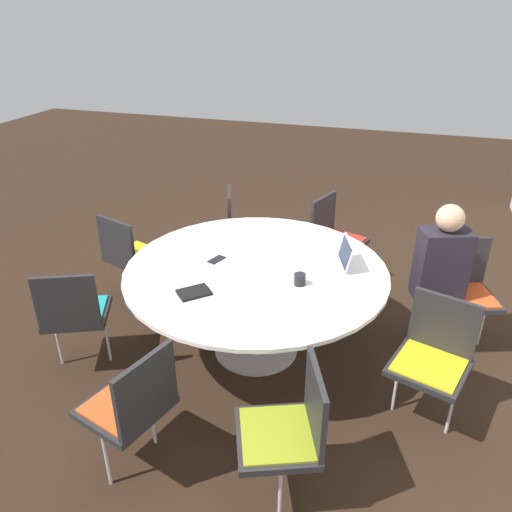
{
  "coord_description": "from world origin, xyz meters",
  "views": [
    {
      "loc": [
        3.05,
        0.96,
        2.48
      ],
      "look_at": [
        0.0,
        0.0,
        0.84
      ],
      "focal_mm": 35.0,
      "sensor_mm": 36.0,
      "label": 1
    }
  ],
  "objects_px": {
    "chair_6": "(290,426)",
    "chair_2": "(243,224)",
    "chair_4": "(74,310)",
    "coffee_cup": "(300,279)",
    "cell_phone": "(217,260)",
    "chair_0": "(464,285)",
    "chair_7": "(434,353)",
    "chair_1": "(334,234)",
    "chair_5": "(132,402)",
    "chair_3": "(130,252)",
    "person_0": "(441,269)",
    "spiral_notebook": "(194,292)",
    "laptop": "(336,260)"
  },
  "relations": [
    {
      "from": "chair_4",
      "to": "laptop",
      "type": "distance_m",
      "value": 1.92
    },
    {
      "from": "chair_7",
      "to": "chair_2",
      "type": "bearing_deg",
      "value": -23.1
    },
    {
      "from": "chair_2",
      "to": "chair_5",
      "type": "relative_size",
      "value": 1.0
    },
    {
      "from": "chair_6",
      "to": "chair_7",
      "type": "xyz_separation_m",
      "value": [
        -0.86,
        0.72,
        0.0
      ]
    },
    {
      "from": "person_0",
      "to": "chair_6",
      "type": "bearing_deg",
      "value": 46.0
    },
    {
      "from": "coffee_cup",
      "to": "cell_phone",
      "type": "xyz_separation_m",
      "value": [
        -0.17,
        -0.68,
        -0.04
      ]
    },
    {
      "from": "chair_6",
      "to": "person_0",
      "type": "xyz_separation_m",
      "value": [
        -1.64,
        0.74,
        0.19
      ]
    },
    {
      "from": "chair_0",
      "to": "chair_3",
      "type": "bearing_deg",
      "value": -14.24
    },
    {
      "from": "chair_1",
      "to": "chair_3",
      "type": "distance_m",
      "value": 1.89
    },
    {
      "from": "chair_1",
      "to": "chair_6",
      "type": "bearing_deg",
      "value": 23.79
    },
    {
      "from": "spiral_notebook",
      "to": "cell_phone",
      "type": "distance_m",
      "value": 0.5
    },
    {
      "from": "coffee_cup",
      "to": "spiral_notebook",
      "type": "bearing_deg",
      "value": -62.96
    },
    {
      "from": "chair_3",
      "to": "chair_7",
      "type": "height_order",
      "value": "same"
    },
    {
      "from": "chair_5",
      "to": "coffee_cup",
      "type": "distance_m",
      "value": 1.35
    },
    {
      "from": "person_0",
      "to": "chair_3",
      "type": "bearing_deg",
      "value": -17.35
    },
    {
      "from": "chair_6",
      "to": "chair_2",
      "type": "bearing_deg",
      "value": 1.97
    },
    {
      "from": "laptop",
      "to": "chair_4",
      "type": "bearing_deg",
      "value": -85.01
    },
    {
      "from": "chair_1",
      "to": "chair_5",
      "type": "xyz_separation_m",
      "value": [
        2.54,
        -0.69,
        0.0
      ]
    },
    {
      "from": "chair_3",
      "to": "chair_0",
      "type": "bearing_deg",
      "value": 23.53
    },
    {
      "from": "chair_0",
      "to": "chair_3",
      "type": "xyz_separation_m",
      "value": [
        0.26,
        -2.77,
        0.0
      ]
    },
    {
      "from": "chair_6",
      "to": "chair_7",
      "type": "height_order",
      "value": "same"
    },
    {
      "from": "chair_1",
      "to": "chair_6",
      "type": "xyz_separation_m",
      "value": [
        2.45,
        0.18,
        0.0
      ]
    },
    {
      "from": "chair_0",
      "to": "cell_phone",
      "type": "xyz_separation_m",
      "value": [
        0.57,
        -1.82,
        0.23
      ]
    },
    {
      "from": "chair_5",
      "to": "spiral_notebook",
      "type": "bearing_deg",
      "value": 14.99
    },
    {
      "from": "cell_phone",
      "to": "coffee_cup",
      "type": "bearing_deg",
      "value": 76.09
    },
    {
      "from": "chair_0",
      "to": "cell_phone",
      "type": "height_order",
      "value": "chair_0"
    },
    {
      "from": "chair_4",
      "to": "coffee_cup",
      "type": "relative_size",
      "value": 10.5
    },
    {
      "from": "laptop",
      "to": "spiral_notebook",
      "type": "distance_m",
      "value": 1.07
    },
    {
      "from": "chair_1",
      "to": "person_0",
      "type": "height_order",
      "value": "person_0"
    },
    {
      "from": "chair_0",
      "to": "chair_6",
      "type": "xyz_separation_m",
      "value": [
        1.8,
        -0.94,
        0.0
      ]
    },
    {
      "from": "chair_5",
      "to": "cell_phone",
      "type": "bearing_deg",
      "value": 17.08
    },
    {
      "from": "chair_3",
      "to": "chair_4",
      "type": "relative_size",
      "value": 1.0
    },
    {
      "from": "chair_1",
      "to": "spiral_notebook",
      "type": "bearing_deg",
      "value": -1.5
    },
    {
      "from": "chair_3",
      "to": "coffee_cup",
      "type": "xyz_separation_m",
      "value": [
        0.48,
        1.63,
        0.26
      ]
    },
    {
      "from": "chair_6",
      "to": "laptop",
      "type": "distance_m",
      "value": 1.42
    },
    {
      "from": "chair_1",
      "to": "laptop",
      "type": "distance_m",
      "value": 1.11
    },
    {
      "from": "chair_0",
      "to": "chair_2",
      "type": "relative_size",
      "value": 1.0
    },
    {
      "from": "chair_4",
      "to": "chair_6",
      "type": "xyz_separation_m",
      "value": [
        0.6,
        1.73,
        0.0
      ]
    },
    {
      "from": "chair_6",
      "to": "chair_3",
      "type": "bearing_deg",
      "value": 27.84
    },
    {
      "from": "coffee_cup",
      "to": "chair_1",
      "type": "bearing_deg",
      "value": 179.18
    },
    {
      "from": "chair_0",
      "to": "chair_2",
      "type": "bearing_deg",
      "value": -36.36
    },
    {
      "from": "chair_5",
      "to": "chair_7",
      "type": "height_order",
      "value": "same"
    },
    {
      "from": "spiral_notebook",
      "to": "cell_phone",
      "type": "xyz_separation_m",
      "value": [
        -0.5,
        -0.03,
        -0.01
      ]
    },
    {
      "from": "chair_1",
      "to": "coffee_cup",
      "type": "xyz_separation_m",
      "value": [
        1.4,
        -0.02,
        0.26
      ]
    },
    {
      "from": "chair_1",
      "to": "chair_5",
      "type": "bearing_deg",
      "value": 4.43
    },
    {
      "from": "chair_1",
      "to": "cell_phone",
      "type": "distance_m",
      "value": 1.43
    },
    {
      "from": "chair_4",
      "to": "person_0",
      "type": "distance_m",
      "value": 2.69
    },
    {
      "from": "chair_2",
      "to": "chair_6",
      "type": "distance_m",
      "value": 2.63
    },
    {
      "from": "chair_1",
      "to": "chair_2",
      "type": "distance_m",
      "value": 0.89
    },
    {
      "from": "laptop",
      "to": "spiral_notebook",
      "type": "bearing_deg",
      "value": -71.48
    }
  ]
}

